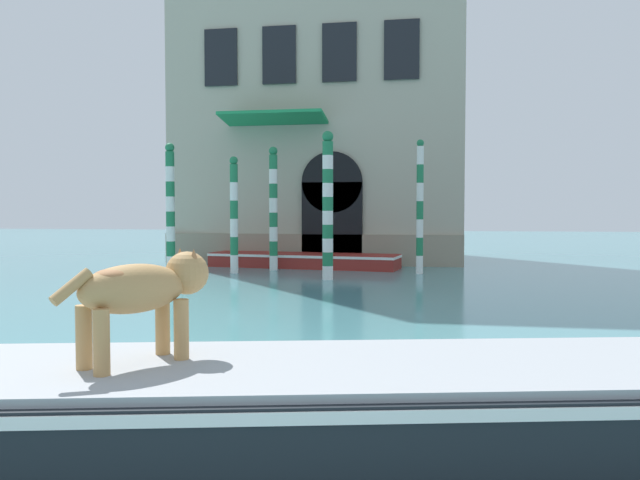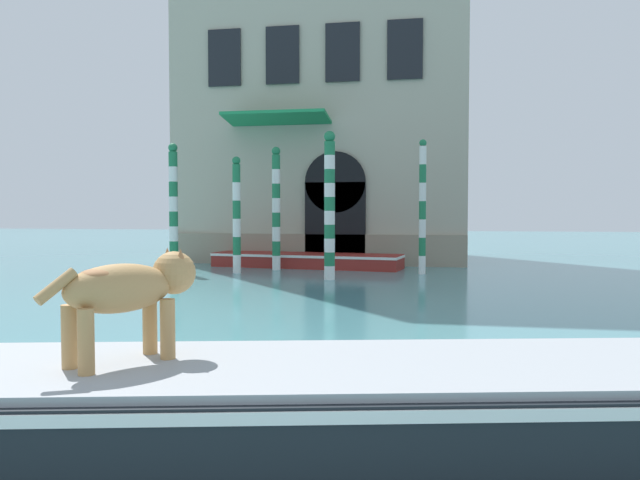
% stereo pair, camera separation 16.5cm
% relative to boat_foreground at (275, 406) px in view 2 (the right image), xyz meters
% --- Properties ---
extents(palazzo_left, '(10.10, 7.40, 18.11)m').
position_rel_boat_foreground_xyz_m(palazzo_left, '(-2.90, 19.05, 8.68)').
color(palazzo_left, '#B2A893').
rests_on(palazzo_left, ground_plane).
extents(boat_foreground, '(7.95, 3.41, 0.67)m').
position_rel_boat_foreground_xyz_m(boat_foreground, '(0.00, 0.00, 0.00)').
color(boat_foreground, black).
rests_on(boat_foreground, ground_plane).
extents(dog_on_deck, '(0.79, 1.08, 0.82)m').
position_rel_boat_foreground_xyz_m(dog_on_deck, '(-1.05, -0.14, 0.85)').
color(dog_on_deck, tan).
rests_on(dog_on_deck, boat_foreground).
extents(boat_moored_near_palazzo, '(6.22, 2.21, 0.45)m').
position_rel_boat_foreground_xyz_m(boat_moored_near_palazzo, '(-2.90, 15.01, -0.12)').
color(boat_moored_near_palazzo, maroon).
rests_on(boat_moored_near_palazzo, ground_plane).
extents(mooring_pole_0, '(0.21, 0.21, 3.82)m').
position_rel_boat_foreground_xyz_m(mooring_pole_0, '(0.77, 13.58, 1.57)').
color(mooring_pole_0, white).
rests_on(mooring_pole_0, ground_plane).
extents(mooring_pole_1, '(0.27, 0.27, 3.81)m').
position_rel_boat_foreground_xyz_m(mooring_pole_1, '(-6.57, 13.18, 1.57)').
color(mooring_pole_1, white).
rests_on(mooring_pole_1, ground_plane).
extents(mooring_pole_2, '(0.24, 0.24, 3.36)m').
position_rel_boat_foreground_xyz_m(mooring_pole_2, '(-4.52, 12.91, 1.34)').
color(mooring_pole_2, white).
rests_on(mooring_pole_2, ground_plane).
extents(mooring_pole_3, '(0.26, 0.26, 3.74)m').
position_rel_boat_foreground_xyz_m(mooring_pole_3, '(-3.63, 14.03, 1.53)').
color(mooring_pole_3, white).
rests_on(mooring_pole_3, ground_plane).
extents(mooring_pole_4, '(0.29, 0.29, 3.86)m').
position_rel_boat_foreground_xyz_m(mooring_pole_4, '(-1.58, 11.63, 1.60)').
color(mooring_pole_4, white).
rests_on(mooring_pole_4, ground_plane).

